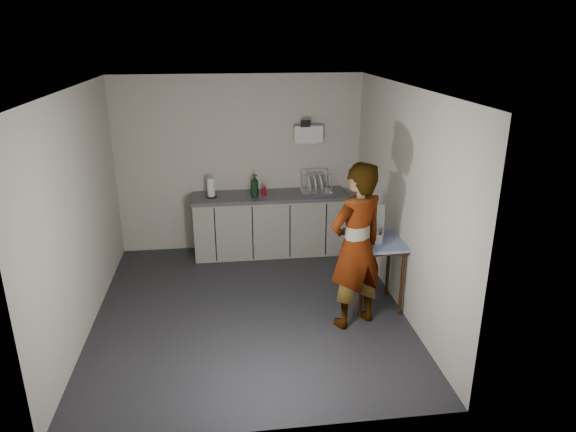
{
  "coord_description": "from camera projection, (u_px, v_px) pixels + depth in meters",
  "views": [
    {
      "loc": [
        -0.24,
        -5.43,
        3.14
      ],
      "look_at": [
        0.52,
        0.45,
        1.01
      ],
      "focal_mm": 32.0,
      "sensor_mm": 36.0,
      "label": 1
    }
  ],
  "objects": [
    {
      "name": "soda_can",
      "position": [
        264.0,
        191.0,
        7.41
      ],
      "size": [
        0.07,
        0.07,
        0.13
      ],
      "primitive_type": "cylinder",
      "color": "red",
      "rests_on": "kitchen_counter"
    },
    {
      "name": "soap_bottle",
      "position": [
        255.0,
        185.0,
        7.35
      ],
      "size": [
        0.18,
        0.18,
        0.33
      ],
      "primitive_type": "imported",
      "rotation": [
        0.0,
        0.0,
        0.62
      ],
      "color": "black",
      "rests_on": "kitchen_counter"
    },
    {
      "name": "paper_towel",
      "position": [
        211.0,
        188.0,
        7.32
      ],
      "size": [
        0.16,
        0.16,
        0.28
      ],
      "color": "black",
      "rests_on": "kitchen_counter"
    },
    {
      "name": "standing_man",
      "position": [
        356.0,
        247.0,
        5.57
      ],
      "size": [
        0.82,
        0.7,
        1.89
      ],
      "primitive_type": "imported",
      "rotation": [
        0.0,
        0.0,
        3.58
      ],
      "color": "#B2A593",
      "rests_on": "ground"
    },
    {
      "name": "kitchen_counter",
      "position": [
        270.0,
        225.0,
        7.65
      ],
      "size": [
        2.24,
        0.62,
        0.91
      ],
      "color": "black",
      "rests_on": "ground"
    },
    {
      "name": "dark_bottle",
      "position": [
        255.0,
        187.0,
        7.41
      ],
      "size": [
        0.07,
        0.07,
        0.24
      ],
      "primitive_type": "cylinder",
      "color": "black",
      "rests_on": "kitchen_counter"
    },
    {
      "name": "wall_left",
      "position": [
        80.0,
        214.0,
        5.5
      ],
      "size": [
        0.02,
        4.0,
        2.6
      ],
      "primitive_type": "cube",
      "color": "beige",
      "rests_on": "ground"
    },
    {
      "name": "ceiling",
      "position": [
        244.0,
        88.0,
        5.28
      ],
      "size": [
        3.6,
        4.0,
        0.01
      ],
      "primitive_type": "cube",
      "color": "white",
      "rests_on": "wall_back"
    },
    {
      "name": "wall_right",
      "position": [
        402.0,
        201.0,
        5.93
      ],
      "size": [
        0.02,
        4.0,
        2.6
      ],
      "primitive_type": "cube",
      "color": "beige",
      "rests_on": "ground"
    },
    {
      "name": "side_table",
      "position": [
        377.0,
        249.0,
        6.01
      ],
      "size": [
        0.67,
        0.67,
        0.85
      ],
      "rotation": [
        0.0,
        0.0,
        0.02
      ],
      "color": "#371E0C",
      "rests_on": "ground"
    },
    {
      "name": "dish_rack",
      "position": [
        315.0,
        187.0,
        7.58
      ],
      "size": [
        0.45,
        0.33,
        0.31
      ],
      "color": "silver",
      "rests_on": "kitchen_counter"
    },
    {
      "name": "wall_shelf",
      "position": [
        308.0,
        134.0,
        7.48
      ],
      "size": [
        0.42,
        0.18,
        0.37
      ],
      "color": "white",
      "rests_on": "ground"
    },
    {
      "name": "wall_back",
      "position": [
        240.0,
        164.0,
        7.57
      ],
      "size": [
        3.6,
        0.02,
        2.6
      ],
      "primitive_type": "cube",
      "color": "beige",
      "rests_on": "ground"
    },
    {
      "name": "ground",
      "position": [
        250.0,
        310.0,
        6.16
      ],
      "size": [
        4.0,
        4.0,
        0.0
      ],
      "primitive_type": "plane",
      "color": "#28282D",
      "rests_on": "ground"
    },
    {
      "name": "bakery_box",
      "position": [
        371.0,
        232.0,
        6.01
      ],
      "size": [
        0.36,
        0.36,
        0.39
      ],
      "rotation": [
        0.0,
        0.0,
        -0.36
      ],
      "color": "white",
      "rests_on": "side_table"
    }
  ]
}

